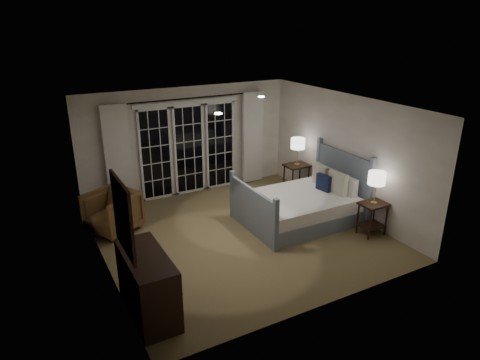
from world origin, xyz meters
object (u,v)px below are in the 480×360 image
nightstand_right (296,174)px  dresser (148,284)px  nightstand_left (373,214)px  lamp_right (298,144)px  armchair (112,212)px  bed (302,205)px  lamp_left (377,179)px

nightstand_right → dresser: (-4.41, -2.66, -0.01)m
nightstand_left → lamp_right: size_ratio=1.02×
armchair → lamp_right: bearing=60.1°
armchair → bed: bearing=40.3°
lamp_right → dresser: bearing=-148.9°
bed → lamp_left: 1.62m
bed → nightstand_right: 1.48m
armchair → dresser: 2.75m
nightstand_left → lamp_right: bearing=91.3°
armchair → nightstand_right: bearing=60.1°
nightstand_left → armchair: size_ratio=0.73×
nightstand_left → lamp_right: 2.53m
lamp_right → dresser: size_ratio=0.49×
bed → nightstand_left: (0.82, -1.14, 0.09)m
lamp_left → lamp_right: size_ratio=0.98×
armchair → lamp_left: bearing=31.4°
nightstand_right → armchair: size_ratio=0.80×
lamp_left → dresser: lamp_left is taller
lamp_left → nightstand_right: bearing=91.3°
nightstand_left → nightstand_right: size_ratio=0.91×
nightstand_right → armchair: 4.28m
lamp_right → armchair: bearing=178.9°
nightstand_left → armchair: 5.00m
nightstand_right → lamp_left: (0.06, -2.40, 0.67)m
bed → dresser: 3.91m
nightstand_right → lamp_right: bearing=-135.0°
nightstand_left → armchair: bearing=150.1°
bed → nightstand_left: size_ratio=3.49×
nightstand_left → lamp_right: lamp_right is taller
bed → armchair: 3.77m
nightstand_right → dresser: dresser is taller
lamp_left → dresser: bearing=-176.7°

